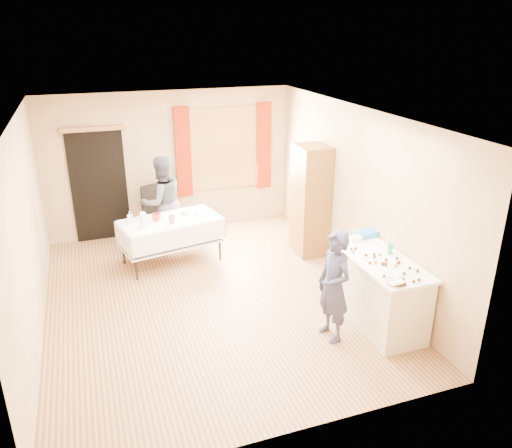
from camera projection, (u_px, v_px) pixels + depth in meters
name	position (u px, v px, depth m)	size (l,w,h in m)	color
floor	(211.00, 298.00, 7.19)	(4.50, 5.50, 0.02)	#9E7047
ceiling	(204.00, 115.00, 6.22)	(4.50, 5.50, 0.02)	white
wall_back	(171.00, 163.00, 9.12)	(4.50, 0.02, 2.60)	tan
wall_front	(287.00, 319.00, 4.29)	(4.50, 0.02, 2.60)	tan
wall_left	(26.00, 235.00, 6.01)	(0.02, 5.50, 2.60)	tan
wall_right	(356.00, 195.00, 7.40)	(0.02, 5.50, 2.60)	tan
window_frame	(224.00, 149.00, 9.32)	(1.32, 0.06, 1.52)	olive
window_pane	(224.00, 149.00, 9.31)	(1.20, 0.02, 1.40)	white
curtain_left	(183.00, 152.00, 9.04)	(0.28, 0.06, 1.65)	maroon
curtain_right	(264.00, 146.00, 9.52)	(0.28, 0.06, 1.65)	maroon
doorway	(99.00, 186.00, 8.81)	(0.95, 0.04, 2.00)	black
door_lintel	(92.00, 129.00, 8.41)	(1.05, 0.06, 0.08)	olive
cabinet	(311.00, 201.00, 8.31)	(0.50, 0.60, 1.86)	brown
counter	(379.00, 292.00, 6.42)	(0.69, 1.45, 0.91)	beige
party_table	(171.00, 237.00, 8.11)	(1.72, 1.11, 0.75)	black
chair	(158.00, 223.00, 9.11)	(0.53, 0.53, 0.98)	black
girl	(334.00, 286.00, 6.02)	(0.41, 0.57, 1.43)	#232444
woman	(162.00, 202.00, 8.58)	(0.92, 0.80, 1.62)	black
soda_can	(390.00, 249.00, 6.40)	(0.07, 0.07, 0.12)	#179C4C
mixing_bowl	(394.00, 282.00, 5.66)	(0.21, 0.21, 0.05)	white
foam_block	(355.00, 239.00, 6.76)	(0.15, 0.10, 0.08)	white
blue_basket	(367.00, 234.00, 6.93)	(0.30, 0.20, 0.08)	blue
pitcher	(143.00, 220.00, 7.65)	(0.11, 0.11, 0.22)	silver
cup_red	(157.00, 217.00, 7.94)	(0.15, 0.15, 0.11)	red
cup_rainbow	(172.00, 219.00, 7.84)	(0.13, 0.13, 0.12)	red
small_bowl	(186.00, 212.00, 8.24)	(0.19, 0.19, 0.05)	white
pastry_tray	(201.00, 215.00, 8.15)	(0.28, 0.20, 0.02)	white
bottle	(130.00, 217.00, 7.84)	(0.09, 0.09, 0.18)	white
cake_balls	(389.00, 266.00, 6.04)	(0.50, 1.09, 0.04)	#3F2314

